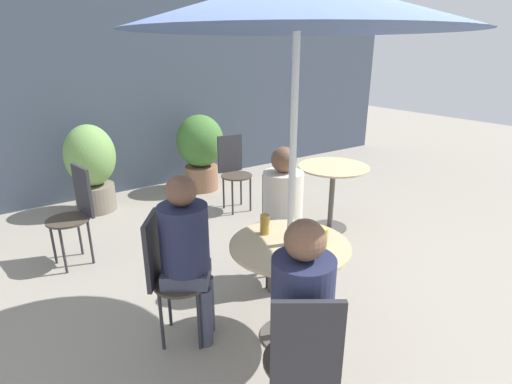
{
  "coord_description": "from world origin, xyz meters",
  "views": [
    {
      "loc": [
        -1.71,
        -1.69,
        1.98
      ],
      "look_at": [
        -0.17,
        0.54,
        1.0
      ],
      "focal_mm": 28.0,
      "sensor_mm": 36.0,
      "label": 1
    }
  ],
  "objects": [
    {
      "name": "cafe_table_far",
      "position": [
        1.4,
        1.32,
        0.58
      ],
      "size": [
        0.79,
        0.79,
        0.75
      ],
      "color": "#514C47",
      "rests_on": "ground_plane"
    },
    {
      "name": "bistro_chair_4",
      "position": [
        0.81,
        2.5,
        0.57
      ],
      "size": [
        0.39,
        0.4,
        0.95
      ],
      "rotation": [
        0.0,
        0.0,
        6.21
      ],
      "color": "#42382D",
      "rests_on": "ground_plane"
    },
    {
      "name": "beer_glass_0",
      "position": [
        -0.22,
        0.37,
        0.82
      ],
      "size": [
        0.07,
        0.07,
        0.14
      ],
      "color": "#B28433",
      "rests_on": "cafe_table_near"
    },
    {
      "name": "potted_plant_0",
      "position": [
        -0.69,
        3.42,
        0.6
      ],
      "size": [
        0.61,
        0.61,
        1.11
      ],
      "color": "slate",
      "rests_on": "ground_plane"
    },
    {
      "name": "potted_plant_1",
      "position": [
        0.81,
        3.39,
        0.62
      ],
      "size": [
        0.67,
        0.67,
        1.1
      ],
      "color": "#93664C",
      "rests_on": "ground_plane"
    },
    {
      "name": "storefront_wall",
      "position": [
        0.0,
        3.97,
        1.5
      ],
      "size": [
        10.0,
        0.06,
        3.0
      ],
      "color": "#3D4756",
      "rests_on": "ground_plane"
    },
    {
      "name": "seated_person_2",
      "position": [
        -0.56,
        -0.43,
        0.74
      ],
      "size": [
        0.39,
        0.4,
        1.23
      ],
      "rotation": [
        0.0,
        0.0,
        2.55
      ],
      "color": "#42475B",
      "rests_on": "ground_plane"
    },
    {
      "name": "bistro_chair_2",
      "position": [
        -0.64,
        -0.55,
        0.57
      ],
      "size": [
        0.44,
        0.45,
        0.95
      ],
      "rotation": [
        0.0,
        0.0,
        -3.74
      ],
      "color": "#42382D",
      "rests_on": "ground_plane"
    },
    {
      "name": "seated_person_1",
      "position": [
        -0.74,
        0.53,
        0.73
      ],
      "size": [
        0.42,
        0.41,
        1.23
      ],
      "rotation": [
        0.0,
        0.0,
        0.97
      ],
      "color": "#42475B",
      "rests_on": "ground_plane"
    },
    {
      "name": "bistro_chair_0",
      "position": [
        0.3,
        0.83,
        0.57
      ],
      "size": [
        0.44,
        0.45,
        0.95
      ],
      "rotation": [
        0.0,
        0.0,
        -0.6
      ],
      "color": "#42382D",
      "rests_on": "ground_plane"
    },
    {
      "name": "seated_person_0",
      "position": [
        0.21,
        0.71,
        0.74
      ],
      "size": [
        0.41,
        0.42,
        1.24
      ],
      "rotation": [
        0.0,
        0.0,
        -0.6
      ],
      "color": "brown",
      "rests_on": "ground_plane"
    },
    {
      "name": "ground_plane",
      "position": [
        0.0,
        0.0,
        0.0
      ],
      "size": [
        20.0,
        20.0,
        0.0
      ],
      "primitive_type": "plane",
      "color": "gray"
    },
    {
      "name": "bistro_chair_1",
      "position": [
        -0.87,
        0.61,
        0.57
      ],
      "size": [
        0.45,
        0.44,
        0.95
      ],
      "rotation": [
        0.0,
        0.0,
        0.97
      ],
      "color": "#42382D",
      "rests_on": "ground_plane"
    },
    {
      "name": "umbrella",
      "position": [
        -0.17,
        0.14,
        2.2
      ],
      "size": [
        1.94,
        1.94,
        2.35
      ],
      "color": "silver",
      "rests_on": "ground_plane"
    },
    {
      "name": "bistro_chair_3",
      "position": [
        -1.13,
        2.15,
        0.57
      ],
      "size": [
        0.42,
        0.4,
        0.95
      ],
      "rotation": [
        0.0,
        0.0,
        4.9
      ],
      "color": "#42382D",
      "rests_on": "ground_plane"
    },
    {
      "name": "cafe_table_near",
      "position": [
        -0.17,
        0.14,
        0.59
      ],
      "size": [
        0.81,
        0.81,
        0.75
      ],
      "color": "#514C47",
      "rests_on": "ground_plane"
    },
    {
      "name": "beer_glass_1",
      "position": [
        -0.08,
        -0.07,
        0.83
      ],
      "size": [
        0.06,
        0.06,
        0.17
      ],
      "color": "#DBC65B",
      "rests_on": "cafe_table_near"
    }
  ]
}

